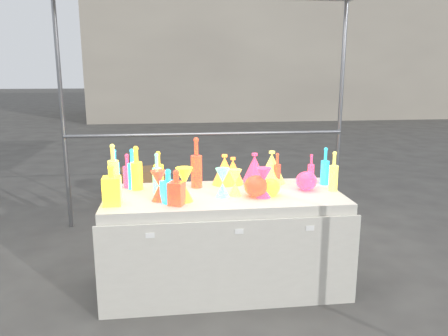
{
  "coord_description": "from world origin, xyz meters",
  "views": [
    {
      "loc": [
        -0.4,
        -3.2,
        1.67
      ],
      "look_at": [
        0.0,
        0.0,
        0.95
      ],
      "focal_mm": 35.0,
      "sensor_mm": 36.0,
      "label": 1
    }
  ],
  "objects": [
    {
      "name": "lampshade_0",
      "position": [
        0.04,
        0.28,
        0.87
      ],
      "size": [
        0.26,
        0.26,
        0.25
      ],
      "primitive_type": null,
      "rotation": [
        0.0,
        0.0,
        -0.31
      ],
      "color": "gold",
      "rests_on": "display_table"
    },
    {
      "name": "globe_0",
      "position": [
        0.34,
        -0.1,
        0.81
      ],
      "size": [
        0.18,
        0.18,
        0.12
      ],
      "primitive_type": null,
      "rotation": [
        0.0,
        0.0,
        -0.27
      ],
      "color": "#F84717",
      "rests_on": "display_table"
    },
    {
      "name": "hourglass_0",
      "position": [
        -0.49,
        -0.13,
        0.86
      ],
      "size": [
        0.14,
        0.14,
        0.22
      ],
      "primitive_type": null,
      "rotation": [
        0.0,
        0.0,
        0.31
      ],
      "color": "orange",
      "rests_on": "display_table"
    },
    {
      "name": "bottle_4",
      "position": [
        -0.85,
        0.24,
        0.93
      ],
      "size": [
        0.1,
        0.1,
        0.36
      ],
      "primitive_type": null,
      "rotation": [
        0.0,
        0.0,
        0.13
      ],
      "color": "#126A70",
      "rests_on": "display_table"
    },
    {
      "name": "lampshade_1",
      "position": [
        0.11,
        0.28,
        0.86
      ],
      "size": [
        0.24,
        0.24,
        0.22
      ],
      "primitive_type": null,
      "rotation": [
        0.0,
        0.0,
        0.36
      ],
      "color": "gold",
      "rests_on": "display_table"
    },
    {
      "name": "bottle_10",
      "position": [
        0.76,
        0.23,
        0.87
      ],
      "size": [
        0.07,
        0.07,
        0.24
      ],
      "primitive_type": null,
      "rotation": [
        0.0,
        0.0,
        0.32
      ],
      "color": "#2037BD",
      "rests_on": "display_table"
    },
    {
      "name": "cardboard_box_closed",
      "position": [
        -0.78,
        2.48,
        0.2
      ],
      "size": [
        0.63,
        0.52,
        0.41
      ],
      "primitive_type": "cube",
      "rotation": [
        0.0,
        0.0,
        0.22
      ],
      "color": "olive",
      "rests_on": "ground"
    },
    {
      "name": "decanter_0",
      "position": [
        -0.81,
        -0.19,
        0.9
      ],
      "size": [
        0.12,
        0.12,
        0.29
      ],
      "primitive_type": null,
      "rotation": [
        0.0,
        0.0,
        0.01
      ],
      "color": "#F84717",
      "rests_on": "display_table"
    },
    {
      "name": "bottle_2",
      "position": [
        -0.2,
        0.21,
        0.95
      ],
      "size": [
        0.12,
        0.12,
        0.41
      ],
      "primitive_type": null,
      "rotation": [
        0.0,
        0.0,
        -0.4
      ],
      "color": "orange",
      "rests_on": "display_table"
    },
    {
      "name": "bottle_0",
      "position": [
        -0.5,
        0.24,
        0.9
      ],
      "size": [
        0.1,
        0.1,
        0.3
      ],
      "primitive_type": null,
      "rotation": [
        0.0,
        0.0,
        0.29
      ],
      "color": "#F84717",
      "rests_on": "display_table"
    },
    {
      "name": "hourglass_2",
      "position": [
        0.07,
        -0.07,
        0.85
      ],
      "size": [
        0.12,
        0.12,
        0.2
      ],
      "primitive_type": null,
      "rotation": [
        0.0,
        0.0,
        0.18
      ],
      "color": "#126A70",
      "rests_on": "display_table"
    },
    {
      "name": "bottle_3",
      "position": [
        -0.75,
        0.27,
        0.89
      ],
      "size": [
        0.08,
        0.08,
        0.28
      ],
      "primitive_type": null,
      "rotation": [
        0.0,
        0.0,
        -0.18
      ],
      "color": "#2037BD",
      "rests_on": "display_table"
    },
    {
      "name": "display_table",
      "position": [
        0.0,
        -0.01,
        0.37
      ],
      "size": [
        1.84,
        0.83,
        0.75
      ],
      "color": "silver",
      "rests_on": "ground"
    },
    {
      "name": "lampshade_2",
      "position": [
        0.29,
        0.28,
        0.88
      ],
      "size": [
        0.28,
        0.28,
        0.25
      ],
      "primitive_type": null,
      "rotation": [
        0.0,
        0.0,
        -0.36
      ],
      "color": "#2037BD",
      "rests_on": "display_table"
    },
    {
      "name": "decanter_2",
      "position": [
        -0.42,
        -0.18,
        0.87
      ],
      "size": [
        0.13,
        0.13,
        0.24
      ],
      "primitive_type": null,
      "rotation": [
        0.0,
        0.0,
        0.43
      ],
      "color": "#198317",
      "rests_on": "display_table"
    },
    {
      "name": "ground",
      "position": [
        0.0,
        0.0,
        0.0
      ],
      "size": [
        80.0,
        80.0,
        0.0
      ],
      "primitive_type": "plane",
      "color": "#5C5A55",
      "rests_on": "ground"
    },
    {
      "name": "bottle_5",
      "position": [
        -0.51,
        0.05,
        0.91
      ],
      "size": [
        0.07,
        0.07,
        0.32
      ],
      "primitive_type": null,
      "rotation": [
        0.0,
        0.0,
        -0.07
      ],
      "color": "#AB2264",
      "rests_on": "display_table"
    },
    {
      "name": "bottle_6",
      "position": [
        -0.67,
        0.2,
        0.92
      ],
      "size": [
        0.11,
        0.11,
        0.35
      ],
      "primitive_type": null,
      "rotation": [
        0.0,
        0.0,
        -0.35
      ],
      "color": "#F84717",
      "rests_on": "display_table"
    },
    {
      "name": "globe_2",
      "position": [
        0.23,
        -0.12,
        0.82
      ],
      "size": [
        0.23,
        0.23,
        0.14
      ],
      "primitive_type": null,
      "rotation": [
        0.0,
        0.0,
        -0.37
      ],
      "color": "orange",
      "rests_on": "display_table"
    },
    {
      "name": "lampshade_3",
      "position": [
        0.44,
        0.28,
        0.89
      ],
      "size": [
        0.3,
        0.3,
        0.27
      ],
      "primitive_type": null,
      "rotation": [
        0.0,
        0.0,
        0.41
      ],
      "color": "#126A70",
      "rests_on": "display_table"
    },
    {
      "name": "hourglass_3",
      "position": [
        -0.02,
        -0.09,
        0.86
      ],
      "size": [
        0.12,
        0.12,
        0.22
      ],
      "primitive_type": null,
      "rotation": [
        0.0,
        0.0,
        0.11
      ],
      "color": "#AB2264",
      "rests_on": "display_table"
    },
    {
      "name": "bottle_9",
      "position": [
        0.47,
        0.23,
        0.88
      ],
      "size": [
        0.07,
        0.07,
        0.26
      ],
      "primitive_type": null,
      "rotation": [
        0.0,
        0.0,
        0.3
      ],
      "color": "orange",
      "rests_on": "display_table"
    },
    {
      "name": "decanter_1",
      "position": [
        -0.36,
        -0.25,
        0.88
      ],
      "size": [
        0.13,
        0.13,
        0.25
      ],
      "primitive_type": null,
      "rotation": [
        0.0,
        0.0,
        -0.43
      ],
      "color": "orange",
      "rests_on": "display_table"
    },
    {
      "name": "bottle_8",
      "position": [
        0.86,
        0.17,
        0.91
      ],
      "size": [
        0.08,
        0.08,
        0.31
      ],
      "primitive_type": null,
      "rotation": [
        0.0,
        0.0,
        -0.09
      ],
      "color": "#198317",
      "rests_on": "display_table"
    },
    {
      "name": "background_building",
      "position": [
        4.0,
        14.0,
        3.0
      ],
      "size": [
        14.0,
        6.0,
        6.0
      ],
      "primitive_type": "cube",
      "color": "#B8AE99",
      "rests_on": "ground"
    },
    {
      "name": "cardboard_box_flat",
      "position": [
        -0.1,
        2.14,
        0.03
      ],
      "size": [
        0.73,
        0.59,
        0.05
      ],
      "primitive_type": "cube",
      "rotation": [
        0.0,
        0.0,
        0.22
      ],
      "color": "olive",
      "rests_on": "ground"
    },
    {
      "name": "hourglass_1",
      "position": [
        0.28,
        -0.14,
        0.86
      ],
      "size": [
        0.15,
        0.15,
        0.22
      ],
      "primitive_type": null,
      "rotation": [
        0.0,
        0.0,
        -0.37
      ],
      "color": "#2037BD",
      "rests_on": "display_table"
    },
    {
      "name": "hourglass_4",
      "position": [
        -0.31,
        -0.17,
        0.87
      ],
      "size": [
        0.13,
        0.13,
        0.25
      ],
      "primitive_type": null,
      "rotation": [
        0.0,
        0.0,
        0.05
      ],
      "color": "#F84717",
      "rests_on": "display_table"
    },
    {
      "name": "bottle_11",
      "position": [
        0.86,
        -0.03,
        0.91
      ],
      "size": [
        0.08,
        0.08,
        0.31
      ],
      "primitive_type": null,
      "rotation": [
        0.0,
        0.0,
        0.13
      ],
      "color": "#126A70",
      "rests_on": "display_table"
    },
    {
      "name": "globe_3",
      "position": [
        0.65,
        0.01,
        0.82
      ],
      "size": [
        0.21,
        0.21,
        0.13
      ],
      "primitive_type": null,
      "rotation": [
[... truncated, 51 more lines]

